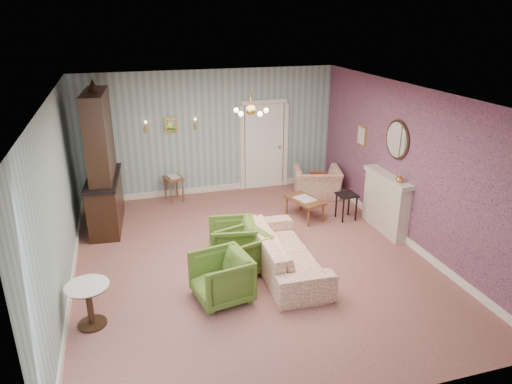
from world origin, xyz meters
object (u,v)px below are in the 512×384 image
object	(u,v)px
olive_chair_a	(221,276)
pedestal_table	(90,305)
sofa_chintz	(285,245)
side_table_black	(346,206)
dresser	(100,158)
coffee_table	(305,208)
olive_chair_b	(243,250)
fireplace	(386,203)
wingback_chair	(317,178)
olive_chair_c	(232,239)

from	to	relation	value
olive_chair_a	pedestal_table	xyz separation A→B (m)	(-1.88, -0.11, -0.08)
sofa_chintz	side_table_black	world-z (taller)	sofa_chintz
dresser	side_table_black	size ratio (longest dim) A/B	5.07
dresser	coffee_table	bearing A→B (deg)	-6.81
sofa_chintz	coffee_table	xyz separation A→B (m)	(1.11, 1.88, -0.23)
olive_chair_a	olive_chair_b	size ratio (longest dim) A/B	1.06
olive_chair_a	fireplace	distance (m)	3.92
olive_chair_b	dresser	distance (m)	3.51
olive_chair_b	dresser	xyz separation A→B (m)	(-2.19, 2.52, 1.06)
side_table_black	olive_chair_b	bearing A→B (deg)	-151.21
wingback_chair	dresser	xyz separation A→B (m)	(-4.74, -0.29, 0.98)
olive_chair_c	fireplace	world-z (taller)	fireplace
sofa_chintz	olive_chair_c	bearing A→B (deg)	55.20
wingback_chair	side_table_black	xyz separation A→B (m)	(0.06, -1.38, -0.18)
olive_chair_c	wingback_chair	world-z (taller)	wingback_chair
olive_chair_b	olive_chair_a	bearing A→B (deg)	-54.19
coffee_table	olive_chair_c	bearing A→B (deg)	-145.29
coffee_table	side_table_black	world-z (taller)	side_table_black
dresser	olive_chair_a	bearing A→B (deg)	-58.40
sofa_chintz	fireplace	size ratio (longest dim) A/B	1.66
olive_chair_b	fireplace	xyz separation A→B (m)	(3.10, 0.74, 0.20)
olive_chair_c	olive_chair_a	bearing A→B (deg)	-12.44
olive_chair_c	coffee_table	size ratio (longest dim) A/B	0.92
coffee_table	pedestal_table	distance (m)	4.92
olive_chair_c	side_table_black	world-z (taller)	olive_chair_c
olive_chair_c	sofa_chintz	bearing A→B (deg)	62.28
fireplace	pedestal_table	size ratio (longest dim) A/B	2.16
olive_chair_c	side_table_black	xyz separation A→B (m)	(2.70, 1.02, -0.12)
dresser	fireplace	xyz separation A→B (m)	(5.29, -1.78, -0.86)
olive_chair_b	coffee_table	bearing A→B (deg)	116.22
dresser	sofa_chintz	bearing A→B (deg)	-38.46
olive_chair_a	wingback_chair	distance (m)	4.69
olive_chair_c	fireplace	size ratio (longest dim) A/B	0.57
dresser	fireplace	size ratio (longest dim) A/B	2.06
dresser	pedestal_table	xyz separation A→B (m)	(-0.22, -3.36, -1.12)
olive_chair_c	sofa_chintz	world-z (taller)	sofa_chintz
olive_chair_a	olive_chair_c	bearing A→B (deg)	148.38
sofa_chintz	side_table_black	distance (m)	2.50
olive_chair_a	sofa_chintz	bearing A→B (deg)	104.64
pedestal_table	olive_chair_a	bearing A→B (deg)	3.47
sofa_chintz	pedestal_table	bearing A→B (deg)	104.14
olive_chair_a	side_table_black	xyz separation A→B (m)	(3.14, 2.16, -0.12)
dresser	coffee_table	world-z (taller)	dresser
olive_chair_a	olive_chair_b	bearing A→B (deg)	133.06
fireplace	olive_chair_a	bearing A→B (deg)	-158.05
fireplace	wingback_chair	bearing A→B (deg)	104.95
olive_chair_a	fireplace	size ratio (longest dim) A/B	0.58
coffee_table	pedestal_table	size ratio (longest dim) A/B	1.33
olive_chair_c	fireplace	bearing A→B (deg)	104.62
olive_chair_a	olive_chair_c	distance (m)	1.22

